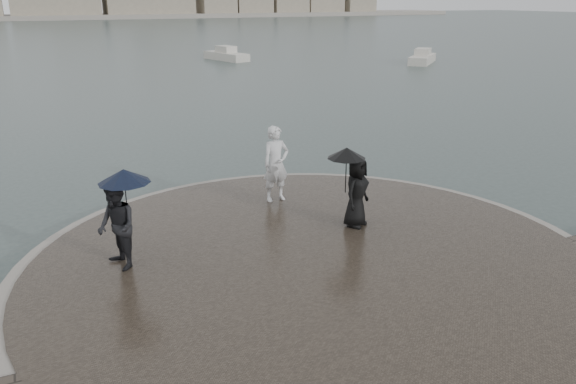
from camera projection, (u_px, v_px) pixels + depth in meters
ground at (416, 366)px, 8.99m from camera, size 400.00×400.00×0.00m
kerb_ring at (314, 267)px, 11.93m from camera, size 12.50×12.50×0.32m
quay_tip at (314, 266)px, 11.92m from camera, size 11.90×11.90×0.36m
statue at (276, 164)px, 14.98m from camera, size 0.77×0.53×2.04m
visitor_left at (118, 215)px, 11.17m from camera, size 1.20×1.13×2.04m
visitor_right at (354, 184)px, 13.25m from camera, size 1.20×1.01×1.95m
boats at (322, 57)px, 51.39m from camera, size 19.00×15.34×1.50m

